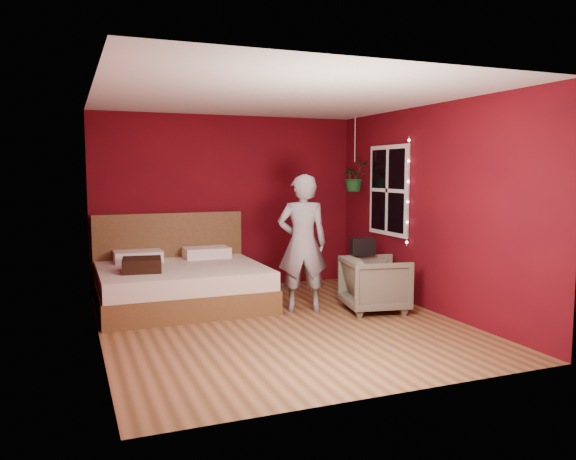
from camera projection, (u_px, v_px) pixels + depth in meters
The scene contains 10 objects.
floor at pixel (281, 324), 6.52m from camera, with size 4.50×4.50×0.00m, color #93603B.
room_walls at pixel (281, 179), 6.34m from camera, with size 4.04×4.54×2.62m.
window at pixel (388, 190), 7.91m from camera, with size 0.05×0.97×1.27m.
fairy_lights at pixel (408, 192), 7.42m from camera, with size 0.04×0.04×1.45m.
bed at pixel (180, 282), 7.44m from camera, with size 2.13×1.81×1.17m.
person at pixel (303, 243), 7.06m from camera, with size 0.63×0.41×1.73m, color gray.
armchair at pixel (375, 284), 7.10m from camera, with size 0.74×0.76×0.70m, color #666250.
handbag at pixel (362, 247), 7.21m from camera, with size 0.31×0.15×0.22m, color black.
throw_pillow at pixel (142, 265), 6.95m from camera, with size 0.47×0.47×0.17m, color black.
hanging_plant at pixel (355, 177), 8.41m from camera, with size 0.43×0.38×1.13m.
Camera 1 is at (-2.28, -5.94, 1.77)m, focal length 35.00 mm.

